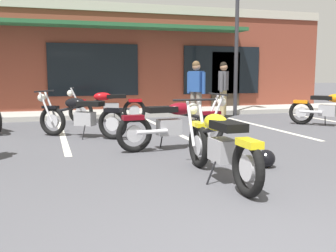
# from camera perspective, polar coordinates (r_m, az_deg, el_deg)

# --- Properties ---
(ground_plane) EXTENTS (80.00, 80.00, 0.00)m
(ground_plane) POSITION_cam_1_polar(r_m,az_deg,el_deg) (5.88, -1.50, -5.59)
(ground_plane) COLOR #47474C
(sidewalk_kerb) EXTENTS (22.00, 1.80, 0.14)m
(sidewalk_kerb) POSITION_cam_1_polar(r_m,az_deg,el_deg) (12.64, -10.09, 1.74)
(sidewalk_kerb) COLOR #A8A59E
(sidewalk_kerb) RESTS_ON ground_plane
(brick_storefront_building) EXTENTS (17.28, 6.85, 3.65)m
(brick_storefront_building) POSITION_cam_1_polar(r_m,az_deg,el_deg) (16.31, -11.90, 9.18)
(brick_storefront_building) COLOR brown
(brick_storefront_building) RESTS_ON ground_plane
(painted_stall_lines) EXTENTS (12.43, 4.80, 0.01)m
(painted_stall_lines) POSITION_cam_1_polar(r_m,az_deg,el_deg) (9.11, -7.24, -0.89)
(painted_stall_lines) COLOR silver
(painted_stall_lines) RESTS_ON ground_plane
(motorcycle_foreground_classic) EXTENTS (0.66, 2.11, 0.98)m
(motorcycle_foreground_classic) POSITION_cam_1_polar(r_m,az_deg,el_deg) (5.03, 7.43, -2.56)
(motorcycle_foreground_classic) COLOR black
(motorcycle_foreground_classic) RESTS_ON ground_plane
(motorcycle_red_sportbike) EXTENTS (1.80, 1.47, 0.98)m
(motorcycle_red_sportbike) POSITION_cam_1_polar(r_m,az_deg,el_deg) (8.47, -12.49, 1.47)
(motorcycle_red_sportbike) COLOR black
(motorcycle_red_sportbike) RESTS_ON ground_plane
(motorcycle_black_cruiser) EXTENTS (1.58, 1.72, 0.98)m
(motorcycle_black_cruiser) POSITION_cam_1_polar(r_m,az_deg,el_deg) (10.82, 22.54, 2.38)
(motorcycle_black_cruiser) COLOR black
(motorcycle_black_cruiser) RESTS_ON ground_plane
(motorcycle_silver_naked) EXTENTS (2.11, 0.66, 0.98)m
(motorcycle_silver_naked) POSITION_cam_1_polar(r_m,az_deg,el_deg) (10.82, -8.78, 2.87)
(motorcycle_silver_naked) COLOR black
(motorcycle_silver_naked) RESTS_ON ground_plane
(motorcycle_blue_standard) EXTENTS (2.11, 0.67, 0.98)m
(motorcycle_blue_standard) POSITION_cam_1_polar(r_m,az_deg,el_deg) (6.99, 0.92, 0.38)
(motorcycle_blue_standard) COLOR black
(motorcycle_blue_standard) RESTS_ON ground_plane
(person_in_black_shirt) EXTENTS (0.46, 0.53, 1.68)m
(person_in_black_shirt) POSITION_cam_1_polar(r_m,az_deg,el_deg) (11.99, 8.00, 5.69)
(person_in_black_shirt) COLOR black
(person_in_black_shirt) RESTS_ON ground_plane
(person_near_building) EXTENTS (0.42, 0.56, 1.68)m
(person_near_building) POSITION_cam_1_polar(r_m,az_deg,el_deg) (10.83, 4.07, 5.54)
(person_near_building) COLOR black
(person_near_building) RESTS_ON ground_plane
(helmet_on_pavement) EXTENTS (0.26, 0.26, 0.26)m
(helmet_on_pavement) POSITION_cam_1_polar(r_m,az_deg,el_deg) (5.85, 13.96, -4.59)
(helmet_on_pavement) COLOR black
(helmet_on_pavement) RESTS_ON ground_plane
(parking_lot_lamp_post) EXTENTS (0.24, 0.76, 4.83)m
(parking_lot_lamp_post) POSITION_cam_1_polar(r_m,az_deg,el_deg) (12.78, 10.18, 15.60)
(parking_lot_lamp_post) COLOR #2D2D33
(parking_lot_lamp_post) RESTS_ON ground_plane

